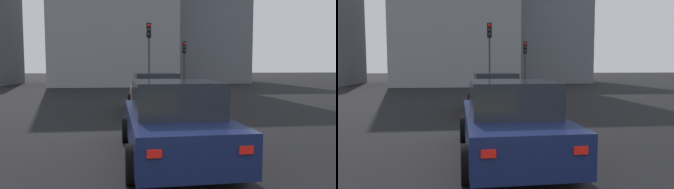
% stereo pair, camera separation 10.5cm
% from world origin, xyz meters
% --- Properties ---
extents(car_beige_lead, '(4.46, 2.11, 1.57)m').
position_xyz_m(car_beige_lead, '(9.78, -0.04, 0.75)').
color(car_beige_lead, tan).
rests_on(car_beige_lead, ground_plane).
extents(car_navy_second, '(4.81, 2.06, 1.56)m').
position_xyz_m(car_navy_second, '(3.41, 0.17, 0.75)').
color(car_navy_second, '#141E4C').
rests_on(car_navy_second, ground_plane).
extents(traffic_light_near_left, '(0.33, 0.30, 4.48)m').
position_xyz_m(traffic_light_near_left, '(17.62, -0.36, 3.21)').
color(traffic_light_near_left, '#2D2D30').
rests_on(traffic_light_near_left, ground_plane).
extents(traffic_light_near_right, '(0.32, 0.30, 3.66)m').
position_xyz_m(traffic_light_near_right, '(21.76, -3.32, 2.65)').
color(traffic_light_near_right, '#2D2D30').
rests_on(traffic_light_near_right, ground_plane).
extents(building_facade_left, '(12.23, 11.78, 11.60)m').
position_xyz_m(building_facade_left, '(36.02, -6.00, 5.80)').
color(building_facade_left, slate).
rests_on(building_facade_left, ground_plane).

